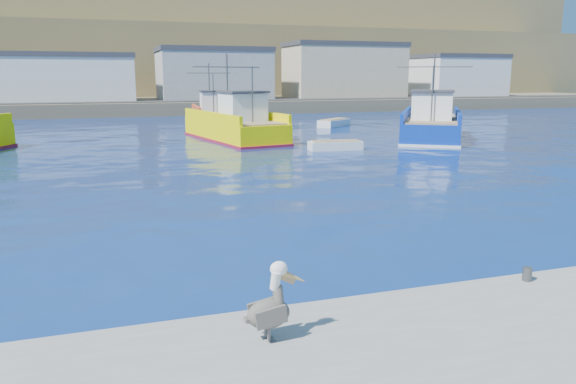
% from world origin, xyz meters
% --- Properties ---
extents(ground, '(260.00, 260.00, 0.00)m').
position_xyz_m(ground, '(0.00, 0.00, 0.00)').
color(ground, '#060F50').
rests_on(ground, ground).
extents(dock_bollards, '(36.20, 0.20, 0.30)m').
position_xyz_m(dock_bollards, '(0.60, -3.40, 0.65)').
color(dock_bollards, '#4C4C4C').
rests_on(dock_bollards, dock).
extents(far_shore, '(200.00, 81.00, 24.00)m').
position_xyz_m(far_shore, '(0.00, 109.20, 8.98)').
color(far_shore, brown).
rests_on(far_shore, ground).
extents(trawler_yellow_b, '(6.01, 12.20, 6.56)m').
position_xyz_m(trawler_yellow_b, '(4.25, 29.29, 1.06)').
color(trawler_yellow_b, '#F9E800').
rests_on(trawler_yellow_b, ground).
extents(trawler_blue, '(10.06, 12.27, 6.60)m').
position_xyz_m(trawler_blue, '(18.90, 25.32, 1.07)').
color(trawler_blue, navy).
rests_on(trawler_blue, ground).
extents(boat_orange, '(4.50, 8.78, 6.11)m').
position_xyz_m(boat_orange, '(5.50, 45.62, 1.04)').
color(boat_orange, '#E04F22').
rests_on(boat_orange, ground).
extents(skiff_mid, '(3.60, 1.50, 0.77)m').
position_xyz_m(skiff_mid, '(9.23, 21.58, 0.24)').
color(skiff_mid, silver).
rests_on(skiff_mid, ground).
extents(skiff_far, '(4.17, 3.79, 0.91)m').
position_xyz_m(skiff_far, '(16.01, 37.75, 0.29)').
color(skiff_far, silver).
rests_on(skiff_far, ground).
extents(pelican, '(1.10, 0.49, 1.35)m').
position_xyz_m(pelican, '(-3.02, -4.28, 1.08)').
color(pelican, '#595451').
rests_on(pelican, dock).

